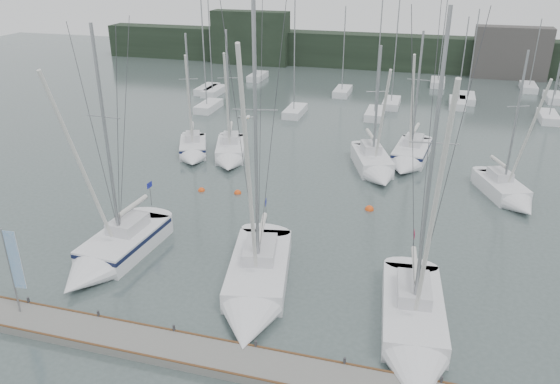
# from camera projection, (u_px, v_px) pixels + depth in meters

# --- Properties ---
(ground) EXTENTS (160.00, 160.00, 0.00)m
(ground) POSITION_uv_depth(u_px,v_px,m) (244.00, 296.00, 28.56)
(ground) COLOR #455452
(ground) RESTS_ON ground
(dock) EXTENTS (24.00, 2.00, 0.40)m
(dock) POSITION_uv_depth(u_px,v_px,m) (206.00, 355.00, 24.09)
(dock) COLOR slate
(dock) RESTS_ON ground
(far_treeline) EXTENTS (90.00, 4.00, 5.00)m
(far_treeline) POSITION_uv_depth(u_px,v_px,m) (381.00, 52.00, 81.97)
(far_treeline) COLOR black
(far_treeline) RESTS_ON ground
(far_building_left) EXTENTS (12.00, 3.00, 8.00)m
(far_building_left) POSITION_uv_depth(u_px,v_px,m) (250.00, 38.00, 84.63)
(far_building_left) COLOR black
(far_building_left) RESTS_ON ground
(far_building_right) EXTENTS (10.00, 3.00, 7.00)m
(far_building_right) POSITION_uv_depth(u_px,v_px,m) (511.00, 53.00, 75.28)
(far_building_right) COLOR #45423F
(far_building_right) RESTS_ON ground
(mast_forest) EXTENTS (50.15, 26.92, 14.76)m
(mast_forest) POSITION_uv_depth(u_px,v_px,m) (433.00, 97.00, 64.96)
(mast_forest) COLOR white
(mast_forest) RESTS_ON ground
(sailboat_near_left) EXTENTS (3.48, 8.95, 14.30)m
(sailboat_near_left) POSITION_uv_depth(u_px,v_px,m) (109.00, 255.00, 31.20)
(sailboat_near_left) COLOR white
(sailboat_near_left) RESTS_ON ground
(sailboat_near_center) EXTENTS (4.98, 10.52, 16.46)m
(sailboat_near_center) POSITION_uv_depth(u_px,v_px,m) (254.00, 292.00, 27.94)
(sailboat_near_center) COLOR white
(sailboat_near_center) RESTS_ON ground
(sailboat_near_right) EXTENTS (3.80, 10.12, 15.73)m
(sailboat_near_right) POSITION_uv_depth(u_px,v_px,m) (414.00, 337.00, 24.68)
(sailboat_near_right) COLOR white
(sailboat_near_right) RESTS_ON ground
(sailboat_mid_a) EXTENTS (4.54, 6.69, 11.11)m
(sailboat_mid_a) POSITION_uv_depth(u_px,v_px,m) (193.00, 151.00, 47.43)
(sailboat_mid_a) COLOR white
(sailboat_mid_a) RESTS_ON ground
(sailboat_mid_b) EXTENTS (4.45, 7.51, 11.54)m
(sailboat_mid_b) POSITION_uv_depth(u_px,v_px,m) (230.00, 155.00, 46.55)
(sailboat_mid_b) COLOR white
(sailboat_mid_b) RESTS_ON ground
(sailboat_mid_c) EXTENTS (4.87, 7.94, 10.80)m
(sailboat_mid_c) POSITION_uv_depth(u_px,v_px,m) (375.00, 167.00, 43.78)
(sailboat_mid_c) COLOR white
(sailboat_mid_c) RESTS_ON ground
(sailboat_mid_d) EXTENTS (3.43, 7.96, 11.65)m
(sailboat_mid_d) POSITION_uv_depth(u_px,v_px,m) (409.00, 157.00, 45.81)
(sailboat_mid_d) COLOR white
(sailboat_mid_d) RESTS_ON ground
(sailboat_mid_e) EXTENTS (4.60, 6.94, 11.29)m
(sailboat_mid_e) POSITION_uv_depth(u_px,v_px,m) (509.00, 195.00, 39.04)
(sailboat_mid_e) COLOR white
(sailboat_mid_e) RESTS_ON ground
(buoy_a) EXTENTS (0.54, 0.54, 0.54)m
(buoy_a) POSITION_uv_depth(u_px,v_px,m) (238.00, 193.00, 40.57)
(buoy_a) COLOR #F15015
(buoy_a) RESTS_ON ground
(buoy_b) EXTENTS (0.62, 0.62, 0.62)m
(buoy_b) POSITION_uv_depth(u_px,v_px,m) (369.00, 210.00, 38.02)
(buoy_b) COLOR #F15015
(buoy_b) RESTS_ON ground
(buoy_c) EXTENTS (0.51, 0.51, 0.51)m
(buoy_c) POSITION_uv_depth(u_px,v_px,m) (202.00, 191.00, 41.00)
(buoy_c) COLOR #F15015
(buoy_c) RESTS_ON ground
(dock_banner) EXTENTS (0.70, 0.11, 4.60)m
(dock_banner) POSITION_uv_depth(u_px,v_px,m) (13.00, 264.00, 25.54)
(dock_banner) COLOR gray
(dock_banner) RESTS_ON dock
(seagull) EXTENTS (0.87, 0.43, 0.18)m
(seagull) POSITION_uv_depth(u_px,v_px,m) (248.00, 117.00, 26.84)
(seagull) COLOR white
(seagull) RESTS_ON ground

